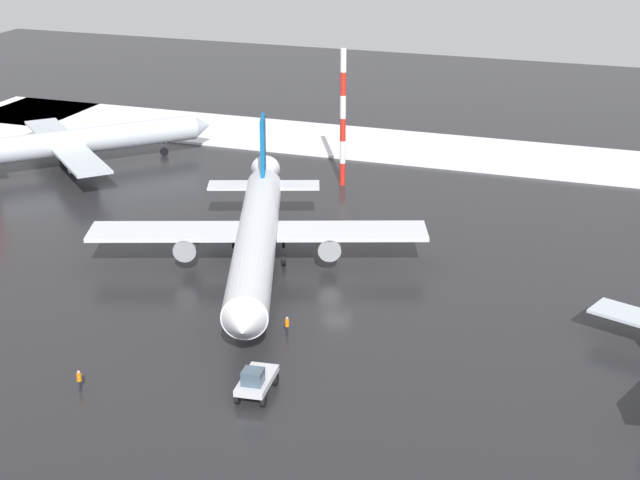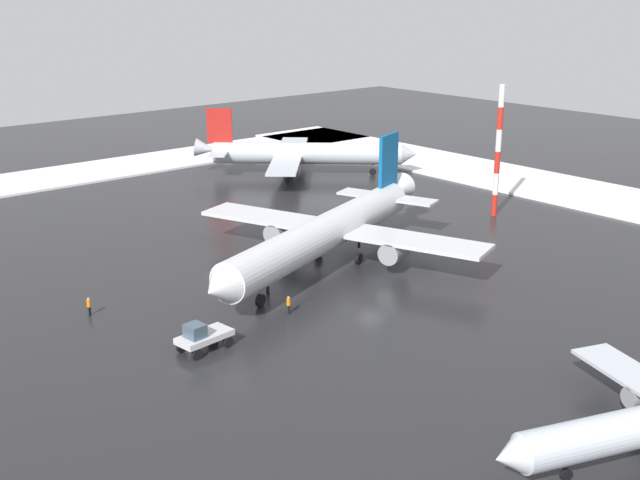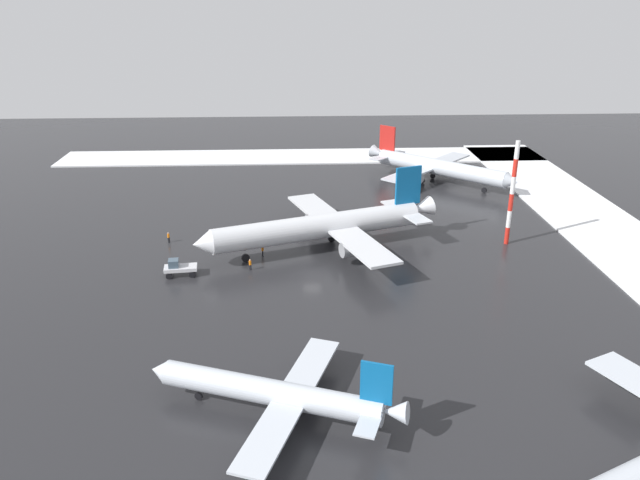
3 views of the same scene
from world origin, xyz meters
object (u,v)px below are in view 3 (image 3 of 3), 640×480
at_px(ground_crew_mid_apron, 263,250).
at_px(antenna_mast, 512,194).
at_px(pushback_tug, 179,267).
at_px(ground_crew_beside_wing, 169,237).
at_px(airplane_distant_tail, 276,393).
at_px(airplane_parked_portside, 437,167).
at_px(airplane_far_rear, 324,226).
at_px(ground_crew_by_nose_gear, 250,264).

relative_size(ground_crew_mid_apron, antenna_mast, 0.10).
distance_m(pushback_tug, ground_crew_beside_wing, 13.30).
xyz_separation_m(airplane_distant_tail, ground_crew_beside_wing, (45.00, 18.20, -1.59)).
bearing_deg(airplane_distant_tail, ground_crew_beside_wing, -47.81).
height_order(airplane_parked_portside, ground_crew_beside_wing, airplane_parked_portside).
bearing_deg(pushback_tug, airplane_parked_portside, -142.84).
height_order(airplane_parked_portside, antenna_mast, antenna_mast).
bearing_deg(ground_crew_mid_apron, airplane_far_rear, 172.80).
bearing_deg(airplane_far_rear, antenna_mast, 162.32).
relative_size(airplane_parked_portside, ground_crew_by_nose_gear, 16.26).
xyz_separation_m(airplane_distant_tail, pushback_tug, (32.24, 14.47, -1.27)).
bearing_deg(airplane_parked_portside, ground_crew_by_nose_gear, -87.52).
distance_m(ground_crew_by_nose_gear, ground_crew_beside_wing, 17.85).
bearing_deg(airplane_far_rear, ground_crew_by_nose_gear, 13.83).
relative_size(ground_crew_by_nose_gear, ground_crew_beside_wing, 1.00).
bearing_deg(ground_crew_by_nose_gear, airplane_parked_portside, -55.43).
xyz_separation_m(pushback_tug, ground_crew_by_nose_gear, (1.40, -10.03, -0.31)).
height_order(airplane_far_rear, ground_crew_beside_wing, airplane_far_rear).
height_order(airplane_distant_tail, pushback_tug, airplane_distant_tail).
relative_size(airplane_distant_tail, ground_crew_beside_wing, 14.71).
relative_size(airplane_distant_tail, ground_crew_by_nose_gear, 14.71).
bearing_deg(ground_crew_beside_wing, ground_crew_mid_apron, 38.96).
bearing_deg(pushback_tug, airplane_far_rear, -163.70).
distance_m(airplane_parked_portside, ground_crew_mid_apron, 51.42).
bearing_deg(ground_crew_mid_apron, airplane_parked_portside, -152.99).
bearing_deg(ground_crew_by_nose_gear, ground_crew_mid_apron, -31.73).
bearing_deg(ground_crew_mid_apron, airplane_distant_tail, 74.30).
relative_size(airplane_parked_portside, airplane_distant_tail, 1.11).
height_order(airplane_far_rear, airplane_parked_portside, airplane_far_rear).
xyz_separation_m(airplane_far_rear, ground_crew_mid_apron, (-2.14, 9.49, -2.94)).
height_order(airplane_distant_tail, ground_crew_by_nose_gear, airplane_distant_tail).
height_order(pushback_tug, ground_crew_beside_wing, pushback_tug).
height_order(airplane_far_rear, ground_crew_by_nose_gear, airplane_far_rear).
relative_size(airplane_parked_portside, ground_crew_mid_apron, 16.26).
bearing_deg(ground_crew_mid_apron, ground_crew_beside_wing, -41.77).
distance_m(airplane_distant_tail, antenna_mast, 55.68).
relative_size(airplane_far_rear, ground_crew_beside_wing, 22.55).
relative_size(pushback_tug, ground_crew_beside_wing, 2.81).
bearing_deg(ground_crew_beside_wing, airplane_distant_tail, -7.15).
distance_m(pushback_tug, ground_crew_by_nose_gear, 10.13).
distance_m(ground_crew_beside_wing, ground_crew_mid_apron, 16.54).
relative_size(airplane_distant_tail, pushback_tug, 5.23).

